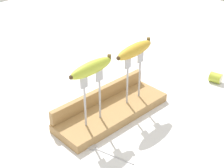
{
  "coord_description": "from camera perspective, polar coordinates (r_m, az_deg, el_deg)",
  "views": [
    {
      "loc": [
        -0.67,
        -0.71,
        0.71
      ],
      "look_at": [
        0.0,
        0.0,
        0.13
      ],
      "focal_mm": 54.25,
      "sensor_mm": 36.0,
      "label": 1
    }
  ],
  "objects": [
    {
      "name": "ground_plane",
      "position": [
        1.21,
        -0.0,
        -5.35
      ],
      "size": [
        3.0,
        3.0,
        0.0
      ],
      "primitive_type": "plane",
      "color": "silver"
    },
    {
      "name": "wooden_board",
      "position": [
        1.2,
        -0.0,
        -4.74
      ],
      "size": [
        0.43,
        0.15,
        0.03
      ],
      "primitive_type": "cube",
      "color": "#A87F4C",
      "rests_on": "ground"
    },
    {
      "name": "board_backstop",
      "position": [
        1.22,
        -2.11,
        -1.88
      ],
      "size": [
        0.42,
        0.02,
        0.05
      ],
      "primitive_type": "cube",
      "color": "#A87F4C",
      "rests_on": "wooden_board"
    },
    {
      "name": "fork_stand_left",
      "position": [
        1.07,
        -3.34,
        -1.66
      ],
      "size": [
        0.09,
        0.01,
        0.18
      ],
      "color": "#B2B2B7",
      "rests_on": "wooden_board"
    },
    {
      "name": "fork_stand_right",
      "position": [
        1.19,
        3.69,
        1.71
      ],
      "size": [
        0.09,
        0.01,
        0.18
      ],
      "color": "#B2B2B7",
      "rests_on": "wooden_board"
    },
    {
      "name": "banana_raised_left",
      "position": [
        1.03,
        -3.5,
        2.72
      ],
      "size": [
        0.17,
        0.05,
        0.04
      ],
      "color": "#B2C138",
      "rests_on": "fork_stand_left"
    },
    {
      "name": "banana_raised_right",
      "position": [
        1.15,
        3.84,
        5.74
      ],
      "size": [
        0.18,
        0.06,
        0.04
      ],
      "color": "gold",
      "rests_on": "fork_stand_right"
    },
    {
      "name": "fork_fallen_near",
      "position": [
        1.06,
        -1.71,
        -11.16
      ],
      "size": [
        0.06,
        0.17,
        0.01
      ],
      "color": "#B2B2B7",
      "rests_on": "ground"
    },
    {
      "name": "banana_chunk_near",
      "position": [
        1.46,
        17.1,
        1.02
      ],
      "size": [
        0.05,
        0.05,
        0.04
      ],
      "color": "#B2C138",
      "rests_on": "ground"
    }
  ]
}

